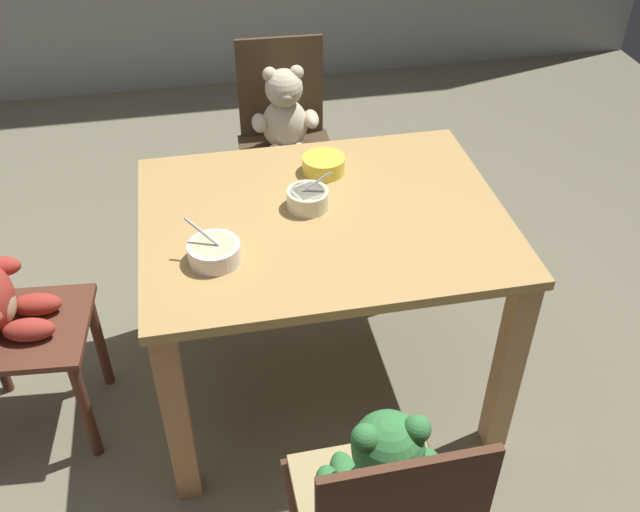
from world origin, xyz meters
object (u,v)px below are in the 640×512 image
(dining_table, at_px, (323,248))
(teddy_chair_far_center, at_px, (285,128))
(porridge_bowl_cream_center, at_px, (308,198))
(teddy_chair_near_front, at_px, (381,502))
(porridge_bowl_yellow_far_center, at_px, (324,164))
(porridge_bowl_white_near_left, at_px, (214,252))

(dining_table, xyz_separation_m, teddy_chair_far_center, (0.02, 0.89, -0.05))
(teddy_chair_far_center, distance_m, porridge_bowl_cream_center, 0.87)
(dining_table, bearing_deg, teddy_chair_far_center, 88.71)
(teddy_chair_near_front, bearing_deg, teddy_chair_far_center, -2.92)
(porridge_bowl_cream_center, bearing_deg, dining_table, -48.54)
(teddy_chair_near_front, bearing_deg, porridge_bowl_yellow_far_center, -5.63)
(porridge_bowl_yellow_far_center, distance_m, porridge_bowl_cream_center, 0.21)
(teddy_chair_near_front, relative_size, porridge_bowl_yellow_far_center, 6.34)
(dining_table, relative_size, porridge_bowl_white_near_left, 7.50)
(porridge_bowl_cream_center, bearing_deg, teddy_chair_near_front, -90.39)
(teddy_chair_far_center, relative_size, porridge_bowl_white_near_left, 5.95)
(teddy_chair_far_center, relative_size, porridge_bowl_yellow_far_center, 6.24)
(teddy_chair_near_front, height_order, teddy_chair_far_center, teddy_chair_near_front)
(teddy_chair_far_center, xyz_separation_m, porridge_bowl_cream_center, (-0.06, -0.84, 0.22))
(teddy_chair_far_center, xyz_separation_m, porridge_bowl_yellow_far_center, (0.03, -0.65, 0.21))
(teddy_chair_near_front, distance_m, porridge_bowl_white_near_left, 0.79)
(teddy_chair_far_center, height_order, porridge_bowl_yellow_far_center, teddy_chair_far_center)
(teddy_chair_near_front, height_order, porridge_bowl_white_near_left, teddy_chair_near_front)
(teddy_chair_near_front, xyz_separation_m, porridge_bowl_cream_center, (0.01, 0.92, 0.20))
(dining_table, xyz_separation_m, porridge_bowl_yellow_far_center, (0.05, 0.23, 0.16))
(teddy_chair_near_front, distance_m, porridge_bowl_yellow_far_center, 1.13)
(dining_table, height_order, teddy_chair_near_front, teddy_chair_near_front)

